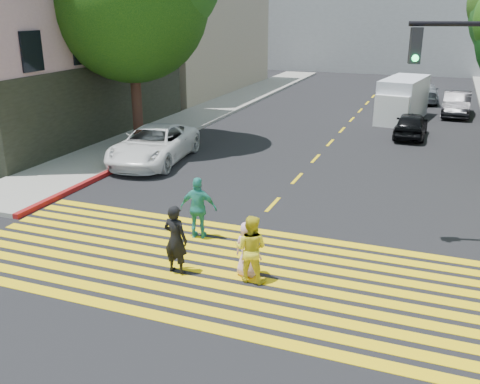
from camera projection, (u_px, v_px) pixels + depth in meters
The scene contains 17 objects.
ground at pixel (193, 291), 12.06m from camera, with size 120.00×120.00×0.00m, color black.
sidewalk_left at pixel (222, 106), 34.33m from camera, with size 3.00×40.00×0.15m, color gray.
curb_red at pixel (94, 179), 19.66m from camera, with size 0.20×8.00×0.16m, color maroon.
crosswalk at pixel (215, 267), 13.19m from camera, with size 13.40×5.30×0.01m.
lane_line at pixel (356, 115), 31.93m from camera, with size 0.12×34.40×0.01m.
building_left_pink at pixel (4, 39), 26.56m from camera, with size 12.10×14.10×11.00m.
building_left_tan at pixel (161, 22), 40.55m from camera, with size 12.00×16.00×10.00m, color tan.
backdrop_block at pixel (403, 8), 52.49m from camera, with size 30.00×8.00×12.00m, color gray.
pedestrian_man at pixel (176, 239), 12.66m from camera, with size 0.63×0.41×1.71m, color black.
pedestrian_woman at pixel (251, 249), 12.29m from camera, with size 0.79×0.61×1.62m, color yellow.
pedestrian_child at pixel (248, 249), 12.56m from camera, with size 0.67×0.44×1.37m, color #EFB6D3.
pedestrian_extra at pixel (199, 208), 14.60m from camera, with size 1.02×0.42×1.74m, color teal.
white_sedan at pixel (154, 145), 21.92m from camera, with size 2.45×5.32×1.48m, color white.
dark_car_near at pixel (411, 125), 26.19m from camera, with size 1.48×3.68×1.25m, color black.
silver_car at pixel (425, 93), 36.02m from camera, with size 1.76×4.34×1.26m, color #9297A2.
dark_car_parked at pixel (457, 104), 31.48m from camera, with size 1.49×4.28×1.41m, color black.
white_van at pixel (402, 101), 30.00m from camera, with size 2.58×5.21×2.35m.
Camera 1 is at (4.81, -9.59, 6.05)m, focal length 40.00 mm.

